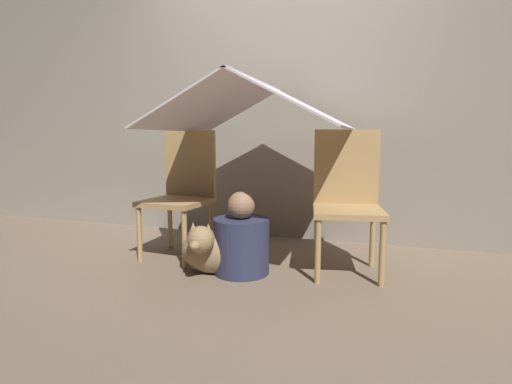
# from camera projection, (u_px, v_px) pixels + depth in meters

# --- Properties ---
(ground_plane) EXTENTS (8.80, 8.80, 0.00)m
(ground_plane) POSITION_uv_depth(u_px,v_px,m) (252.00, 269.00, 2.67)
(ground_plane) COLOR #7A6651
(wall_back) EXTENTS (7.00, 0.05, 2.50)m
(wall_back) POSITION_uv_depth(u_px,v_px,m) (287.00, 93.00, 3.39)
(wall_back) COLOR gray
(wall_back) RESTS_ON ground_plane
(chair_left) EXTENTS (0.46, 0.46, 0.93)m
(chair_left) POSITION_uv_depth(u_px,v_px,m) (182.00, 189.00, 2.94)
(chair_left) COLOR tan
(chair_left) RESTS_ON ground_plane
(chair_right) EXTENTS (0.50, 0.50, 0.93)m
(chair_right) POSITION_uv_depth(u_px,v_px,m) (347.00, 196.00, 2.58)
(chair_right) COLOR tan
(chair_right) RESTS_ON ground_plane
(sheet_canopy) EXTENTS (1.22, 1.12, 0.32)m
(sheet_canopy) POSITION_uv_depth(u_px,v_px,m) (256.00, 105.00, 2.60)
(sheet_canopy) COLOR silver
(person_front) EXTENTS (0.36, 0.36, 0.53)m
(person_front) POSITION_uv_depth(u_px,v_px,m) (241.00, 242.00, 2.57)
(person_front) COLOR #2D3351
(person_front) RESTS_ON ground_plane
(dog) EXTENTS (0.42, 0.39, 0.36)m
(dog) POSITION_uv_depth(u_px,v_px,m) (210.00, 250.00, 2.55)
(dog) COLOR #9E7F56
(dog) RESTS_ON ground_plane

